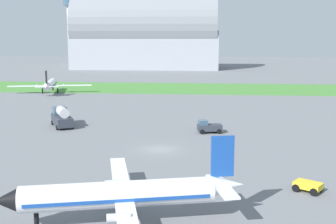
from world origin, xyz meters
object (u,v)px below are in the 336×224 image
airplane_foreground_turboprop (124,194)px  fuel_truck_near_gate (62,117)px  control_tower (71,26)px  airplane_taxiing_turboprop (50,84)px  pushback_tug_by_runway (208,127)px  baggage_cart_midfield (308,186)px

airplane_foreground_turboprop → fuel_truck_near_gate: bearing=-78.9°
airplane_foreground_turboprop → control_tower: 222.62m
airplane_foreground_turboprop → fuel_truck_near_gate: (-17.08, 35.75, -0.83)m
airplane_taxiing_turboprop → airplane_foreground_turboprop: bearing=-170.3°
pushback_tug_by_runway → fuel_truck_near_gate: bearing=-16.6°
baggage_cart_midfield → pushback_tug_by_runway: pushback_tug_by_runway is taller
airplane_taxiing_turboprop → baggage_cart_midfield: (50.09, -69.20, -1.76)m
airplane_foreground_turboprop → control_tower: size_ratio=0.60×
fuel_truck_near_gate → pushback_tug_by_runway: bearing=-125.3°
airplane_taxiing_turboprop → baggage_cart_midfield: 85.45m
baggage_cart_midfield → pushback_tug_by_runway: size_ratio=0.76×
fuel_truck_near_gate → control_tower: (-53.63, 174.48, 19.87)m
baggage_cart_midfield → control_tower: bearing=-32.1°
fuel_truck_near_gate → control_tower: control_tower is taller
airplane_foreground_turboprop → fuel_truck_near_gate: airplane_foreground_turboprop is taller
airplane_foreground_turboprop → baggage_cart_midfield: airplane_foreground_turboprop is taller
airplane_taxiing_turboprop → fuel_truck_near_gate: airplane_taxiing_turboprop is taller
airplane_taxiing_turboprop → pushback_tug_by_runway: size_ratio=5.40×
fuel_truck_near_gate → baggage_cart_midfield: bearing=-159.0°
airplane_foreground_turboprop → airplane_taxiing_turboprop: (-34.59, 77.80, -0.09)m
airplane_taxiing_turboprop → baggage_cart_midfield: airplane_taxiing_turboprop is taller
fuel_truck_near_gate → baggage_cart_midfield: size_ratio=2.32×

